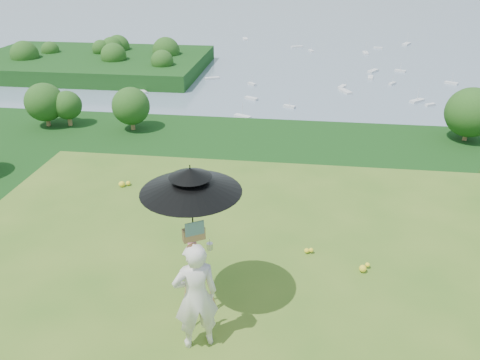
# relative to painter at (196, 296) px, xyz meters

# --- Properties ---
(forest_slope) EXTENTS (140.00, 56.00, 22.00)m
(forest_slope) POSITION_rel_painter_xyz_m (1.80, 34.32, -29.83)
(forest_slope) COLOR #0F360E
(forest_slope) RESTS_ON bay_water
(shoreline_tier) EXTENTS (170.00, 28.00, 8.00)m
(shoreline_tier) POSITION_rel_painter_xyz_m (1.80, 74.32, -36.83)
(shoreline_tier) COLOR slate
(shoreline_tier) RESTS_ON bay_water
(bay_water) EXTENTS (700.00, 700.00, 0.00)m
(bay_water) POSITION_rel_painter_xyz_m (1.80, 239.32, -34.83)
(bay_water) COLOR slate
(bay_water) RESTS_ON ground
(peninsula) EXTENTS (90.00, 60.00, 12.00)m
(peninsula) POSITION_rel_painter_xyz_m (-73.20, 154.32, -29.83)
(peninsula) COLOR #0F360E
(peninsula) RESTS_ON bay_water
(slope_trees) EXTENTS (110.00, 50.00, 6.00)m
(slope_trees) POSITION_rel_painter_xyz_m (1.80, 34.32, -15.83)
(slope_trees) COLOR #164916
(slope_trees) RESTS_ON forest_slope
(harbor_town) EXTENTS (110.00, 22.00, 5.00)m
(harbor_town) POSITION_rel_painter_xyz_m (1.80, 74.32, -30.33)
(harbor_town) COLOR beige
(harbor_town) RESTS_ON shoreline_tier
(moored_boats) EXTENTS (140.00, 140.00, 0.70)m
(moored_boats) POSITION_rel_painter_xyz_m (-10.70, 160.32, -34.48)
(moored_boats) COLOR silver
(moored_boats) RESTS_ON bay_water
(painter) EXTENTS (0.72, 0.61, 1.66)m
(painter) POSITION_rel_painter_xyz_m (0.00, 0.00, 0.00)
(painter) COLOR beige
(painter) RESTS_ON ground
(field_easel) EXTENTS (0.85, 0.85, 1.64)m
(field_easel) POSITION_rel_painter_xyz_m (-0.13, 0.60, -0.01)
(field_easel) COLOR #AB7D47
(field_easel) RESTS_ON ground
(sun_umbrella) EXTENTS (1.72, 1.72, 1.10)m
(sun_umbrella) POSITION_rel_painter_xyz_m (-0.15, 0.62, 1.07)
(sun_umbrella) COLOR black
(sun_umbrella) RESTS_ON field_easel
(painter_cap) EXTENTS (0.24, 0.26, 0.10)m
(painter_cap) POSITION_rel_painter_xyz_m (-0.00, 0.00, 0.78)
(painter_cap) COLOR #C66C79
(painter_cap) RESTS_ON painter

